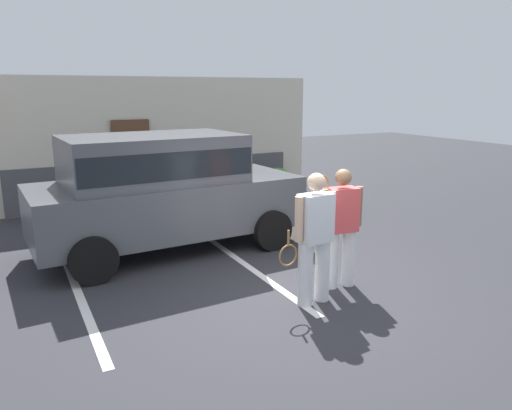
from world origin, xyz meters
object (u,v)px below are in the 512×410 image
at_px(parked_suv, 162,187).
at_px(tennis_player_man, 315,237).
at_px(tennis_player_woman, 341,226).
at_px(potted_plant_by_porch, 279,182).

height_order(parked_suv, tennis_player_man, parked_suv).
height_order(tennis_player_man, tennis_player_woman, tennis_player_man).
bearing_deg(parked_suv, tennis_player_woman, -60.97).
height_order(tennis_player_woman, potted_plant_by_porch, tennis_player_woman).
distance_m(parked_suv, tennis_player_man, 3.28).
xyz_separation_m(tennis_player_man, tennis_player_woman, (0.65, 0.30, -0.01)).
relative_size(tennis_player_man, tennis_player_woman, 1.02).
bearing_deg(tennis_player_man, parked_suv, -76.87).
bearing_deg(parked_suv, potted_plant_by_porch, 30.84).
bearing_deg(potted_plant_by_porch, parked_suv, -145.86).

